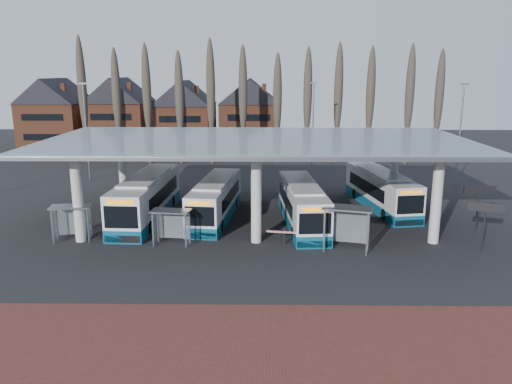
{
  "coord_description": "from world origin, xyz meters",
  "views": [
    {
      "loc": [
        0.43,
        -29.73,
        11.31
      ],
      "look_at": [
        -0.08,
        7.0,
        2.4
      ],
      "focal_mm": 35.0,
      "sensor_mm": 36.0,
      "label": 1
    }
  ],
  "objects_px": {
    "bus_1": "(216,200)",
    "bus_3": "(381,190)",
    "bus_2": "(302,205)",
    "shelter_2": "(347,218)",
    "shelter_0": "(72,215)",
    "shelter_1": "(172,219)",
    "bus_0": "(147,198)"
  },
  "relations": [
    {
      "from": "bus_2",
      "to": "shelter_0",
      "type": "xyz_separation_m",
      "value": [
        -15.98,
        -4.14,
        0.32
      ]
    },
    {
      "from": "bus_0",
      "to": "bus_1",
      "type": "relative_size",
      "value": 1.11
    },
    {
      "from": "bus_2",
      "to": "bus_0",
      "type": "bearing_deg",
      "value": 169.94
    },
    {
      "from": "bus_1",
      "to": "bus_3",
      "type": "xyz_separation_m",
      "value": [
        13.73,
        3.21,
        0.03
      ]
    },
    {
      "from": "bus_1",
      "to": "bus_2",
      "type": "height_order",
      "value": "bus_2"
    },
    {
      "from": "bus_1",
      "to": "shelter_0",
      "type": "xyz_separation_m",
      "value": [
        -9.28,
        -5.68,
        0.36
      ]
    },
    {
      "from": "bus_3",
      "to": "shelter_0",
      "type": "height_order",
      "value": "bus_3"
    },
    {
      "from": "bus_1",
      "to": "bus_3",
      "type": "bearing_deg",
      "value": 19.15
    },
    {
      "from": "bus_3",
      "to": "shelter_2",
      "type": "relative_size",
      "value": 3.36
    },
    {
      "from": "bus_3",
      "to": "shelter_1",
      "type": "distance_m",
      "value": 18.71
    },
    {
      "from": "bus_1",
      "to": "bus_0",
      "type": "bearing_deg",
      "value": -171.03
    },
    {
      "from": "bus_0",
      "to": "shelter_0",
      "type": "relative_size",
      "value": 4.36
    },
    {
      "from": "bus_2",
      "to": "shelter_2",
      "type": "distance_m",
      "value": 6.26
    },
    {
      "from": "bus_2",
      "to": "shelter_1",
      "type": "bearing_deg",
      "value": -156.09
    },
    {
      "from": "shelter_0",
      "to": "shelter_2",
      "type": "relative_size",
      "value": 0.83
    },
    {
      "from": "bus_3",
      "to": "shelter_1",
      "type": "relative_size",
      "value": 4.23
    },
    {
      "from": "bus_0",
      "to": "shelter_0",
      "type": "height_order",
      "value": "bus_0"
    },
    {
      "from": "bus_1",
      "to": "bus_2",
      "type": "xyz_separation_m",
      "value": [
        6.7,
        -1.54,
        0.04
      ]
    },
    {
      "from": "bus_0",
      "to": "bus_1",
      "type": "distance_m",
      "value": 5.41
    },
    {
      "from": "bus_1",
      "to": "bus_2",
      "type": "relative_size",
      "value": 0.98
    },
    {
      "from": "bus_2",
      "to": "shelter_0",
      "type": "bearing_deg",
      "value": -169.61
    },
    {
      "from": "bus_0",
      "to": "bus_3",
      "type": "distance_m",
      "value": 19.45
    },
    {
      "from": "bus_1",
      "to": "bus_3",
      "type": "distance_m",
      "value": 14.1
    },
    {
      "from": "bus_0",
      "to": "shelter_2",
      "type": "height_order",
      "value": "bus_0"
    },
    {
      "from": "shelter_2",
      "to": "shelter_0",
      "type": "bearing_deg",
      "value": -170.05
    },
    {
      "from": "shelter_2",
      "to": "bus_3",
      "type": "bearing_deg",
      "value": 81.27
    },
    {
      "from": "bus_3",
      "to": "shelter_0",
      "type": "relative_size",
      "value": 4.05
    },
    {
      "from": "bus_2",
      "to": "bus_3",
      "type": "height_order",
      "value": "bus_2"
    },
    {
      "from": "bus_2",
      "to": "shelter_2",
      "type": "relative_size",
      "value": 3.34
    },
    {
      "from": "bus_3",
      "to": "bus_2",
      "type": "bearing_deg",
      "value": -155.19
    },
    {
      "from": "bus_0",
      "to": "shelter_2",
      "type": "relative_size",
      "value": 3.62
    },
    {
      "from": "bus_1",
      "to": "shelter_1",
      "type": "height_order",
      "value": "bus_1"
    }
  ]
}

